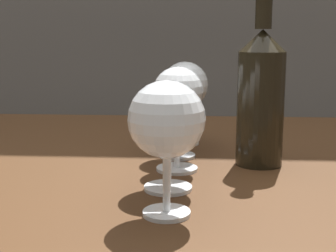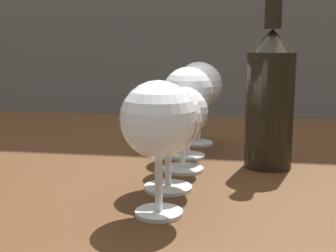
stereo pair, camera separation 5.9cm
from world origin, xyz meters
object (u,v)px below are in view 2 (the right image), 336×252
Objects in this scene: wine_glass_port at (199,87)px; wine_glass_pinot at (159,122)px; wine_bottle at (270,96)px; wine_glass_rose at (183,114)px; wine_glass_chardonnay at (188,93)px; wine_glass_merlot at (168,121)px.

wine_glass_pinot is at bearing -91.35° from wine_glass_port.
wine_bottle is at bearing -48.69° from wine_glass_port.
wine_glass_rose is (0.00, 0.19, -0.02)m from wine_glass_pinot.
wine_glass_rose is 0.09m from wine_glass_chardonnay.
wine_bottle is (0.13, 0.24, 0.00)m from wine_glass_pinot.
wine_glass_chardonnay is at bearing 91.92° from wine_glass_rose.
wine_glass_port is at bearing 87.27° from wine_glass_merlot.
wine_glass_pinot is 0.27m from wine_glass_chardonnay.
wine_glass_rose is 0.14m from wine_bottle.
wine_bottle is (0.14, 0.14, 0.02)m from wine_glass_merlot.
wine_glass_pinot is 1.21× the size of wine_glass_rose.
wine_glass_chardonnay reaches higher than wine_glass_rose.
wine_glass_port reaches higher than wine_glass_merlot.
wine_glass_pinot is 1.01× the size of wine_glass_chardonnay.
wine_glass_merlot is at bearing -92.73° from wine_glass_port.
wine_glass_port is (0.01, 0.19, 0.02)m from wine_glass_rose.
wine_glass_port reaches higher than wine_glass_rose.
wine_glass_rose is at bearing -161.43° from wine_bottle.
wine_glass_chardonnay is at bearing 89.95° from wine_glass_pinot.
wine_glass_rose is 0.84× the size of wine_glass_chardonnay.
wine_glass_merlot is 0.89× the size of wine_glass_port.
wine_glass_pinot reaches higher than wine_glass_rose.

